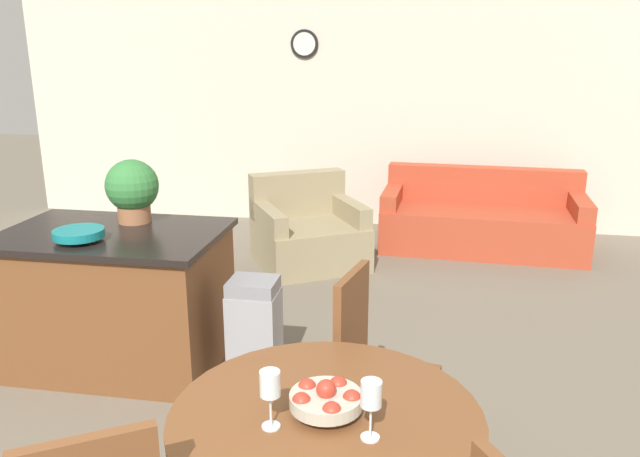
{
  "coord_description": "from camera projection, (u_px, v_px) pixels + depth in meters",
  "views": [
    {
      "loc": [
        0.71,
        -1.12,
        1.97
      ],
      "look_at": [
        0.1,
        2.37,
        0.93
      ],
      "focal_mm": 35.0,
      "sensor_mm": 36.0,
      "label": 1
    }
  ],
  "objects": [
    {
      "name": "wine_glass_left",
      "position": [
        270.0,
        386.0,
        2.06
      ],
      "size": [
        0.07,
        0.07,
        0.21
      ],
      "color": "silver",
      "rests_on": "dining_table"
    },
    {
      "name": "teal_bowl",
      "position": [
        79.0,
        234.0,
        3.61
      ],
      "size": [
        0.29,
        0.29,
        0.07
      ],
      "color": "#147A7F",
      "rests_on": "kitchen_island"
    },
    {
      "name": "fruit_bowl",
      "position": [
        326.0,
        399.0,
        2.17
      ],
      "size": [
        0.26,
        0.26,
        0.13
      ],
      "color": "#B7B29E",
      "rests_on": "dining_table"
    },
    {
      "name": "dining_chair_far_side",
      "position": [
        373.0,
        362.0,
        2.97
      ],
      "size": [
        0.5,
        0.5,
        0.96
      ],
      "rotation": [
        0.0,
        0.0,
        4.49
      ],
      "color": "brown",
      "rests_on": "ground_plane"
    },
    {
      "name": "wall_back",
      "position": [
        365.0,
        105.0,
        6.88
      ],
      "size": [
        8.0,
        0.09,
        2.7
      ],
      "color": "beige",
      "rests_on": "ground_plane"
    },
    {
      "name": "armchair",
      "position": [
        308.0,
        234.0,
        5.83
      ],
      "size": [
        1.24,
        1.22,
        0.82
      ],
      "rotation": [
        0.0,
        0.0,
        0.53
      ],
      "color": "#998966",
      "rests_on": "ground_plane"
    },
    {
      "name": "dining_table",
      "position": [
        326.0,
        454.0,
        2.23
      ],
      "size": [
        1.11,
        1.11,
        0.73
      ],
      "color": "brown",
      "rests_on": "ground_plane"
    },
    {
      "name": "wine_glass_right",
      "position": [
        371.0,
        396.0,
        2.0
      ],
      "size": [
        0.07,
        0.07,
        0.21
      ],
      "color": "silver",
      "rests_on": "dining_table"
    },
    {
      "name": "trash_bin",
      "position": [
        255.0,
        332.0,
        3.72
      ],
      "size": [
        0.29,
        0.26,
        0.67
      ],
      "color": "#9E9EA3",
      "rests_on": "ground_plane"
    },
    {
      "name": "potted_plant",
      "position": [
        132.0,
        189.0,
        3.96
      ],
      "size": [
        0.33,
        0.33,
        0.41
      ],
      "color": "#A36642",
      "rests_on": "kitchen_island"
    },
    {
      "name": "couch",
      "position": [
        482.0,
        221.0,
        6.29
      ],
      "size": [
        2.01,
        0.99,
        0.77
      ],
      "rotation": [
        0.0,
        0.0,
        -0.05
      ],
      "color": "#B24228",
      "rests_on": "ground_plane"
    },
    {
      "name": "kitchen_island",
      "position": [
        117.0,
        298.0,
        3.93
      ],
      "size": [
        1.34,
        0.89,
        0.88
      ],
      "color": "brown",
      "rests_on": "ground_plane"
    }
  ]
}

